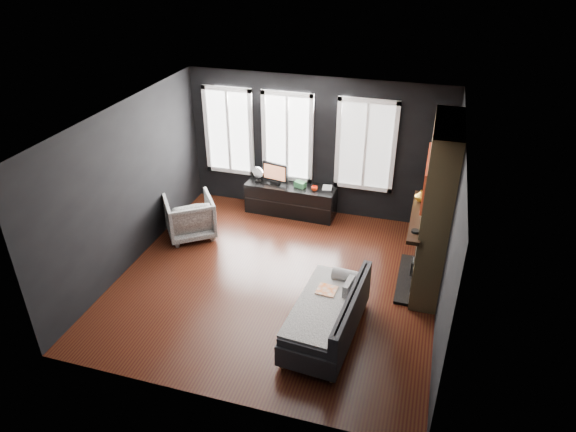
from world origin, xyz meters
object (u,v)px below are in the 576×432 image
(sofa, at_px, (327,312))
(armchair, at_px, (190,215))
(mug, at_px, (314,188))
(monitor, at_px, (275,172))
(media_console, at_px, (291,199))
(mantel_vase, at_px, (421,196))
(book, at_px, (323,182))

(sofa, height_order, armchair, armchair)
(mug, bearing_deg, monitor, 173.03)
(media_console, bearing_deg, armchair, -137.04)
(media_console, distance_m, monitor, 0.63)
(armchair, relative_size, mantel_vase, 4.48)
(armchair, bearing_deg, media_console, -174.81)
(media_console, relative_size, monitor, 3.25)
(sofa, height_order, book, book)
(armchair, xyz_separation_m, mantel_vase, (4.00, 0.15, 0.90))
(sofa, distance_m, book, 3.43)
(media_console, xyz_separation_m, mug, (0.49, -0.10, 0.36))
(media_console, height_order, mantel_vase, mantel_vase)
(media_console, relative_size, book, 7.27)
(media_console, distance_m, mug, 0.62)
(mug, bearing_deg, armchair, -148.65)
(monitor, relative_size, mug, 4.61)
(sofa, xyz_separation_m, book, (-0.83, 3.31, 0.34))
(sofa, xyz_separation_m, mantel_vase, (1.01, 2.05, 0.93))
(armchair, bearing_deg, monitor, -168.22)
(armchair, distance_m, book, 2.59)
(monitor, relative_size, book, 2.24)
(media_console, bearing_deg, mantel_vase, -23.90)
(armchair, relative_size, monitor, 1.56)
(sofa, relative_size, armchair, 2.12)
(sofa, xyz_separation_m, mug, (-0.95, 3.14, 0.28))
(sofa, relative_size, monitor, 3.32)
(mantel_vase, bearing_deg, armchair, -177.85)
(mug, distance_m, mantel_vase, 2.34)
(sofa, bearing_deg, mug, 111.72)
(armchair, xyz_separation_m, media_console, (1.54, 1.34, -0.12))
(media_console, height_order, monitor, monitor)
(monitor, distance_m, mug, 0.84)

